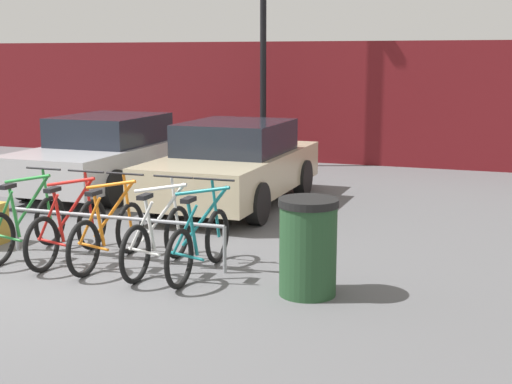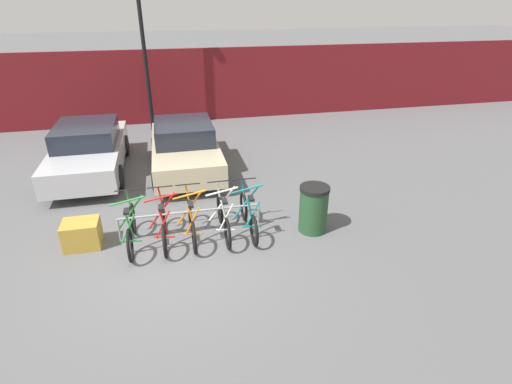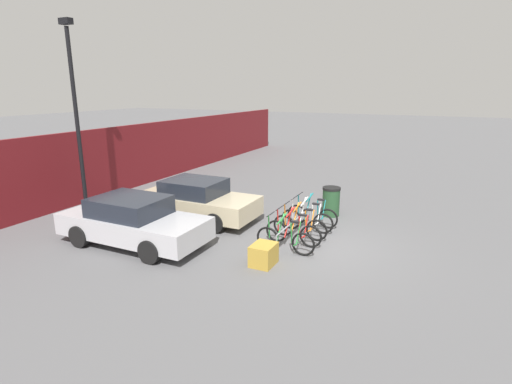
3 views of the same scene
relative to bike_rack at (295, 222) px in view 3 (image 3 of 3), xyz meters
name	(u,v)px [view 3 (image 3 of 3)]	position (x,y,z in m)	size (l,w,h in m)	color
ground_plane	(313,245)	(-0.35, -0.68, -0.47)	(120.00, 120.00, 0.00)	#59595B
hoarding_wall	(74,169)	(-0.35, 8.82, 0.93)	(36.00, 0.16, 2.80)	maroon
bike_rack	(295,222)	(0.00, 0.00, 0.00)	(2.94, 0.04, 0.57)	gray
bicycle_green	(285,239)	(-1.20, -0.15, -0.10)	(0.68, 1.71, 1.05)	black
bicycle_red	(293,232)	(-0.56, -0.15, -0.10)	(0.68, 1.71, 1.05)	black
bicycle_orange	(300,226)	(0.00, -0.15, -0.10)	(0.68, 1.71, 1.05)	black
bicycle_white	(307,220)	(0.66, -0.15, -0.10)	(0.68, 1.71, 1.05)	black
bicycle_teal	(312,215)	(1.20, -0.15, -0.10)	(0.68, 1.71, 1.05)	black
car_silver	(133,221)	(-2.51, 4.02, 0.22)	(1.91, 4.36, 1.40)	#B7B7BC
car_beige	(197,200)	(0.15, 3.62, 0.22)	(1.91, 4.15, 1.40)	#C1B28E
lamp_post	(76,110)	(-0.81, 7.83, 3.18)	(0.24, 0.44, 6.60)	black
trash_bin	(331,201)	(2.55, -0.40, 0.04)	(0.63, 0.63, 1.03)	#234728
cargo_crate	(263,255)	(-2.17, 0.05, -0.20)	(0.70, 0.56, 0.55)	#B28C33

